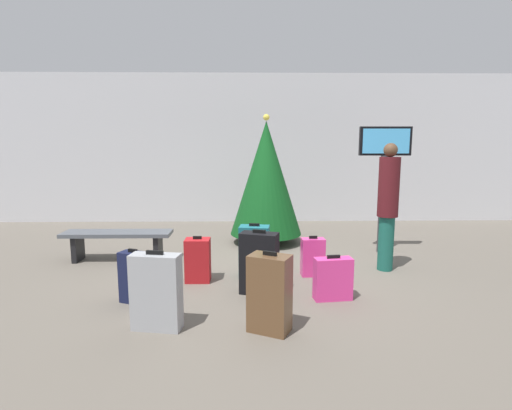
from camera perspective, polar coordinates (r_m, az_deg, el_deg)
name	(u,v)px	position (r m, az deg, el deg)	size (l,w,h in m)	color
ground_plane	(260,272)	(6.02, 0.60, -9.51)	(16.00, 16.00, 0.00)	#665E54
back_wall	(255,149)	(9.70, -0.07, 8.03)	(16.00, 0.20, 3.52)	silver
holiday_tree	(266,178)	(7.51, 1.45, 3.86)	(1.35, 1.35, 2.43)	#4C3319
flight_info_kiosk	(384,166)	(7.16, 17.86, 5.28)	(0.87, 0.12, 2.17)	#333338
waiting_bench	(118,238)	(6.86, -19.20, -4.53)	(1.73, 0.44, 0.48)	#4C5159
traveller_0	(388,203)	(6.19, 18.35, 0.24)	(0.37, 0.37, 1.90)	#19594C
suitcase_0	(134,277)	(5.05, -17.06, -9.85)	(0.37, 0.29, 0.66)	#141938
suitcase_1	(156,292)	(4.27, -14.08, -11.97)	(0.53, 0.28, 0.83)	#9EA0A5
suitcase_2	(270,294)	(4.11, 1.96, -12.54)	(0.48, 0.41, 0.84)	brown
suitcase_3	(259,263)	(5.08, 0.45, -8.34)	(0.52, 0.37, 0.83)	black
suitcase_4	(313,257)	(5.84, 8.12, -7.38)	(0.34, 0.21, 0.59)	#E5388C
suitcase_5	(333,279)	(5.02, 10.95, -10.32)	(0.48, 0.24, 0.56)	#E5388C
suitcase_6	(198,260)	(5.60, -8.32, -7.80)	(0.34, 0.27, 0.64)	#B2191E
suitcase_7	(254,251)	(5.72, -0.24, -6.65)	(0.45, 0.31, 0.78)	#19606B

